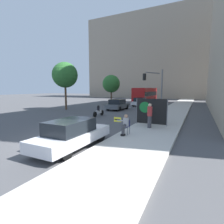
{
  "coord_description": "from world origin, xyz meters",
  "views": [
    {
      "loc": [
        6.76,
        -7.36,
        2.91
      ],
      "look_at": [
        0.59,
        5.11,
        1.05
      ],
      "focal_mm": 28.0,
      "sensor_mm": 36.0,
      "label": 1
    }
  ],
  "objects_px": {
    "parked_car_curbside": "(72,134)",
    "city_bus_on_road": "(145,94)",
    "car_on_road_nearest": "(118,105)",
    "jogger_on_sidewalk": "(150,115)",
    "seated_protester": "(125,124)",
    "traffic_light_pole": "(154,84)",
    "pedestrian_behind": "(162,112)",
    "protest_banner": "(151,111)",
    "motorcycle_on_road": "(98,112)",
    "street_tree_midblock": "(111,84)",
    "car_on_road_midblock": "(140,102)",
    "street_tree_near_curb": "(65,75)"
  },
  "relations": [
    {
      "from": "car_on_road_nearest",
      "to": "street_tree_midblock",
      "type": "height_order",
      "value": "street_tree_midblock"
    },
    {
      "from": "seated_protester",
      "to": "car_on_road_midblock",
      "type": "relative_size",
      "value": 0.26
    },
    {
      "from": "seated_protester",
      "to": "street_tree_midblock",
      "type": "distance_m",
      "value": 23.25
    },
    {
      "from": "parked_car_curbside",
      "to": "city_bus_on_road",
      "type": "bearing_deg",
      "value": 98.75
    },
    {
      "from": "pedestrian_behind",
      "to": "protest_banner",
      "type": "relative_size",
      "value": 0.72
    },
    {
      "from": "city_bus_on_road",
      "to": "car_on_road_midblock",
      "type": "bearing_deg",
      "value": -81.49
    },
    {
      "from": "protest_banner",
      "to": "motorcycle_on_road",
      "type": "height_order",
      "value": "protest_banner"
    },
    {
      "from": "car_on_road_nearest",
      "to": "motorcycle_on_road",
      "type": "relative_size",
      "value": 2.11
    },
    {
      "from": "jogger_on_sidewalk",
      "to": "pedestrian_behind",
      "type": "distance_m",
      "value": 2.61
    },
    {
      "from": "motorcycle_on_road",
      "to": "street_tree_midblock",
      "type": "relative_size",
      "value": 0.37
    },
    {
      "from": "car_on_road_nearest",
      "to": "traffic_light_pole",
      "type": "bearing_deg",
      "value": -7.95
    },
    {
      "from": "car_on_road_nearest",
      "to": "jogger_on_sidewalk",
      "type": "bearing_deg",
      "value": -54.82
    },
    {
      "from": "seated_protester",
      "to": "car_on_road_nearest",
      "type": "relative_size",
      "value": 0.28
    },
    {
      "from": "car_on_road_midblock",
      "to": "motorcycle_on_road",
      "type": "bearing_deg",
      "value": -91.96
    },
    {
      "from": "pedestrian_behind",
      "to": "parked_car_curbside",
      "type": "height_order",
      "value": "pedestrian_behind"
    },
    {
      "from": "seated_protester",
      "to": "car_on_road_midblock",
      "type": "height_order",
      "value": "car_on_road_midblock"
    },
    {
      "from": "seated_protester",
      "to": "traffic_light_pole",
      "type": "distance_m",
      "value": 11.99
    },
    {
      "from": "pedestrian_behind",
      "to": "protest_banner",
      "type": "distance_m",
      "value": 1.68
    },
    {
      "from": "street_tree_near_curb",
      "to": "protest_banner",
      "type": "bearing_deg",
      "value": -24.12
    },
    {
      "from": "parked_car_curbside",
      "to": "car_on_road_midblock",
      "type": "height_order",
      "value": "parked_car_curbside"
    },
    {
      "from": "seated_protester",
      "to": "street_tree_near_curb",
      "type": "xyz_separation_m",
      "value": [
        -12.83,
        9.48,
        3.97
      ]
    },
    {
      "from": "car_on_road_nearest",
      "to": "motorcycle_on_road",
      "type": "distance_m",
      "value": 6.29
    },
    {
      "from": "jogger_on_sidewalk",
      "to": "pedestrian_behind",
      "type": "bearing_deg",
      "value": -88.06
    },
    {
      "from": "parked_car_curbside",
      "to": "motorcycle_on_road",
      "type": "relative_size",
      "value": 2.22
    },
    {
      "from": "street_tree_near_curb",
      "to": "car_on_road_midblock",
      "type": "bearing_deg",
      "value": 51.76
    },
    {
      "from": "jogger_on_sidewalk",
      "to": "seated_protester",
      "type": "bearing_deg",
      "value": 79.59
    },
    {
      "from": "parked_car_curbside",
      "to": "motorcycle_on_road",
      "type": "bearing_deg",
      "value": 113.26
    },
    {
      "from": "city_bus_on_road",
      "to": "pedestrian_behind",
      "type": "bearing_deg",
      "value": -70.95
    },
    {
      "from": "city_bus_on_road",
      "to": "motorcycle_on_road",
      "type": "height_order",
      "value": "city_bus_on_road"
    },
    {
      "from": "parked_car_curbside",
      "to": "motorcycle_on_road",
      "type": "height_order",
      "value": "parked_car_curbside"
    },
    {
      "from": "street_tree_near_curb",
      "to": "street_tree_midblock",
      "type": "bearing_deg",
      "value": 80.65
    },
    {
      "from": "traffic_light_pole",
      "to": "city_bus_on_road",
      "type": "xyz_separation_m",
      "value": [
        -5.12,
        14.53,
        -1.75
      ]
    },
    {
      "from": "motorcycle_on_road",
      "to": "street_tree_midblock",
      "type": "xyz_separation_m",
      "value": [
        -5.55,
        14.12,
        3.32
      ]
    },
    {
      "from": "pedestrian_behind",
      "to": "city_bus_on_road",
      "type": "height_order",
      "value": "city_bus_on_road"
    },
    {
      "from": "parked_car_curbside",
      "to": "car_on_road_midblock",
      "type": "bearing_deg",
      "value": 98.82
    },
    {
      "from": "street_tree_midblock",
      "to": "car_on_road_midblock",
      "type": "bearing_deg",
      "value": -8.38
    },
    {
      "from": "jogger_on_sidewalk",
      "to": "traffic_light_pole",
      "type": "xyz_separation_m",
      "value": [
        -1.84,
        9.23,
        2.47
      ]
    },
    {
      "from": "jogger_on_sidewalk",
      "to": "traffic_light_pole",
      "type": "relative_size",
      "value": 0.35
    },
    {
      "from": "protest_banner",
      "to": "car_on_road_nearest",
      "type": "relative_size",
      "value": 0.55
    },
    {
      "from": "protest_banner",
      "to": "city_bus_on_road",
      "type": "bearing_deg",
      "value": 106.66
    },
    {
      "from": "jogger_on_sidewalk",
      "to": "street_tree_near_curb",
      "type": "distance_m",
      "value": 15.87
    },
    {
      "from": "pedestrian_behind",
      "to": "parked_car_curbside",
      "type": "bearing_deg",
      "value": 126.32
    },
    {
      "from": "protest_banner",
      "to": "parked_car_curbside",
      "type": "distance_m",
      "value": 6.84
    },
    {
      "from": "seated_protester",
      "to": "parked_car_curbside",
      "type": "relative_size",
      "value": 0.27
    },
    {
      "from": "seated_protester",
      "to": "traffic_light_pole",
      "type": "relative_size",
      "value": 0.25
    },
    {
      "from": "street_tree_near_curb",
      "to": "car_on_road_nearest",
      "type": "bearing_deg",
      "value": 23.29
    },
    {
      "from": "jogger_on_sidewalk",
      "to": "protest_banner",
      "type": "bearing_deg",
      "value": -71.81
    },
    {
      "from": "motorcycle_on_road",
      "to": "jogger_on_sidewalk",
      "type": "bearing_deg",
      "value": -30.07
    },
    {
      "from": "jogger_on_sidewalk",
      "to": "motorcycle_on_road",
      "type": "height_order",
      "value": "jogger_on_sidewalk"
    },
    {
      "from": "pedestrian_behind",
      "to": "city_bus_on_road",
      "type": "xyz_separation_m",
      "value": [
        -7.31,
        21.17,
        0.74
      ]
    }
  ]
}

